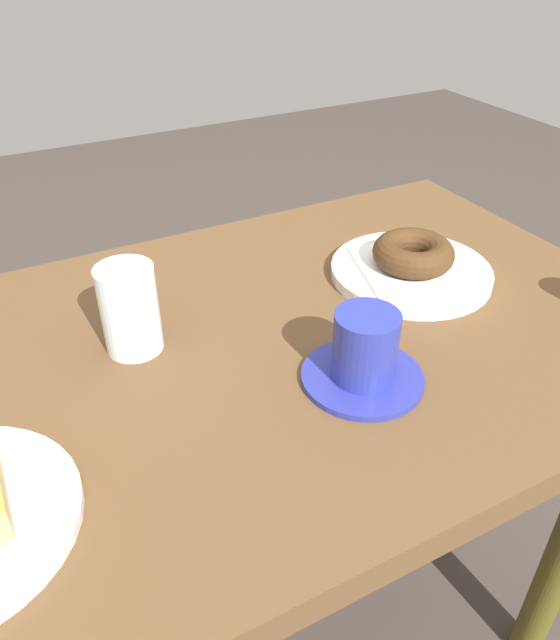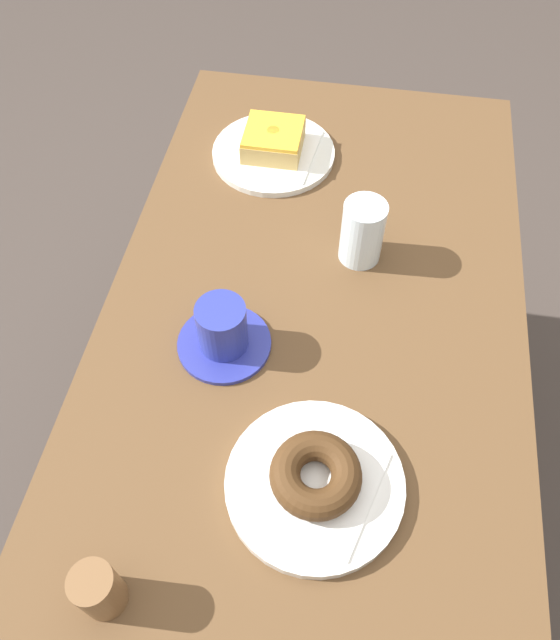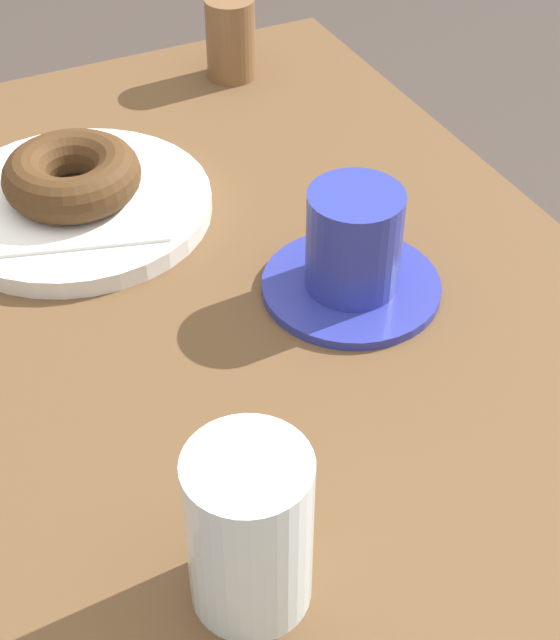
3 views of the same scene
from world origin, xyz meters
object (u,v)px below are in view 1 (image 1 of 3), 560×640
object	(u,v)px
water_glass	(130,309)
coffee_cup	(365,353)
plate_chocolate_ring	(411,272)
donut_chocolate_ring	(413,253)

from	to	relation	value
water_glass	coffee_cup	world-z (taller)	water_glass
plate_chocolate_ring	donut_chocolate_ring	size ratio (longest dim) A/B	1.99
coffee_cup	donut_chocolate_ring	bearing A→B (deg)	39.84
plate_chocolate_ring	donut_chocolate_ring	world-z (taller)	donut_chocolate_ring
plate_chocolate_ring	coffee_cup	bearing A→B (deg)	-140.16
plate_chocolate_ring	coffee_cup	xyz separation A→B (m)	(-0.18, -0.15, 0.03)
donut_chocolate_ring	water_glass	size ratio (longest dim) A/B	1.05
water_glass	coffee_cup	bearing A→B (deg)	-40.81
water_glass	coffee_cup	xyz separation A→B (m)	(0.20, -0.17, -0.02)
coffee_cup	plate_chocolate_ring	bearing A→B (deg)	39.84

